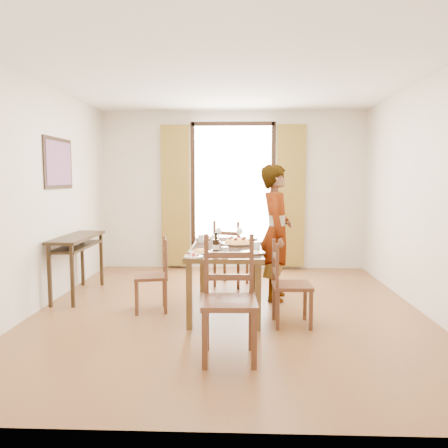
{
  "coord_description": "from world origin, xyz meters",
  "views": [
    {
      "loc": [
        0.13,
        -5.03,
        1.56
      ],
      "look_at": [
        -0.07,
        0.27,
        1.0
      ],
      "focal_mm": 35.0,
      "sensor_mm": 36.0,
      "label": 1
    }
  ],
  "objects_px": {
    "dining_table": "(226,252)",
    "man": "(276,233)",
    "pasta_platter": "(237,241)",
    "console_table": "(77,245)"
  },
  "relations": [
    {
      "from": "dining_table",
      "to": "man",
      "type": "height_order",
      "value": "man"
    },
    {
      "from": "dining_table",
      "to": "man",
      "type": "distance_m",
      "value": 0.79
    },
    {
      "from": "dining_table",
      "to": "pasta_platter",
      "type": "relative_size",
      "value": 4.07
    },
    {
      "from": "man",
      "to": "console_table",
      "type": "bearing_deg",
      "value": 93.33
    },
    {
      "from": "console_table",
      "to": "pasta_platter",
      "type": "relative_size",
      "value": 3.0
    },
    {
      "from": "pasta_platter",
      "to": "dining_table",
      "type": "bearing_deg",
      "value": -139.33
    },
    {
      "from": "console_table",
      "to": "man",
      "type": "height_order",
      "value": "man"
    },
    {
      "from": "dining_table",
      "to": "pasta_platter",
      "type": "height_order",
      "value": "pasta_platter"
    },
    {
      "from": "console_table",
      "to": "man",
      "type": "relative_size",
      "value": 0.69
    },
    {
      "from": "console_table",
      "to": "man",
      "type": "bearing_deg",
      "value": -1.48
    }
  ]
}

